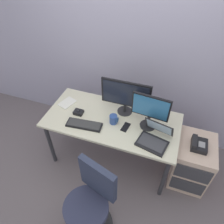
{
  "coord_description": "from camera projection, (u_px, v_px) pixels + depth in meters",
  "views": [
    {
      "loc": [
        0.58,
        -1.66,
        2.54
      ],
      "look_at": [
        0.0,
        0.0,
        0.88
      ],
      "focal_mm": 34.0,
      "sensor_mm": 36.0,
      "label": 1
    }
  ],
  "objects": [
    {
      "name": "cell_phone",
      "position": [
        126.0,
        127.0,
        2.4
      ],
      "size": [
        0.09,
        0.15,
        0.01
      ],
      "primitive_type": "cube",
      "rotation": [
        0.0,
        0.0,
        -0.14
      ],
      "color": "black",
      "rests_on": "desk"
    },
    {
      "name": "back_wall",
      "position": [
        132.0,
        42.0,
        2.56
      ],
      "size": [
        6.0,
        0.1,
        2.8
      ],
      "primitive_type": "cube",
      "color": "#A19CB5",
      "rests_on": "ground"
    },
    {
      "name": "laptop",
      "position": [
        155.0,
        137.0,
        2.23
      ],
      "size": [
        0.37,
        0.37,
        0.22
      ],
      "color": "black",
      "rests_on": "desk"
    },
    {
      "name": "coffee_mug",
      "position": [
        114.0,
        119.0,
        2.42
      ],
      "size": [
        0.1,
        0.09,
        0.11
      ],
      "color": "#2E4C91",
      "rests_on": "desk"
    },
    {
      "name": "office_chair",
      "position": [
        90.0,
        205.0,
        2.09
      ],
      "size": [
        0.52,
        0.54,
        0.94
      ],
      "color": "black",
      "rests_on": "ground"
    },
    {
      "name": "desk_phone",
      "position": [
        199.0,
        145.0,
        2.32
      ],
      "size": [
        0.17,
        0.2,
        0.09
      ],
      "color": "black",
      "rests_on": "file_cabinet"
    },
    {
      "name": "trackball_mouse",
      "position": [
        78.0,
        112.0,
        2.56
      ],
      "size": [
        0.11,
        0.09,
        0.07
      ],
      "color": "black",
      "rests_on": "desk"
    },
    {
      "name": "keyboard",
      "position": [
        84.0,
        125.0,
        2.42
      ],
      "size": [
        0.42,
        0.18,
        0.03
      ],
      "color": "black",
      "rests_on": "desk"
    },
    {
      "name": "monitor_main",
      "position": [
        126.0,
        96.0,
        2.42
      ],
      "size": [
        0.58,
        0.18,
        0.44
      ],
      "color": "#262628",
      "rests_on": "desk"
    },
    {
      "name": "file_cabinet",
      "position": [
        191.0,
        162.0,
        2.58
      ],
      "size": [
        0.42,
        0.53,
        0.65
      ],
      "color": "beige",
      "rests_on": "ground"
    },
    {
      "name": "paper_notepad",
      "position": [
        67.0,
        103.0,
        2.71
      ],
      "size": [
        0.21,
        0.24,
        0.01
      ],
      "primitive_type": "cube",
      "rotation": [
        0.0,
        0.0,
        -0.32
      ],
      "color": "white",
      "rests_on": "desk"
    },
    {
      "name": "desk",
      "position": [
        112.0,
        124.0,
        2.55
      ],
      "size": [
        1.58,
        0.75,
        0.76
      ],
      "color": "beige",
      "rests_on": "ground"
    },
    {
      "name": "monitor_side",
      "position": [
        150.0,
        110.0,
        2.25
      ],
      "size": [
        0.42,
        0.18,
        0.43
      ],
      "color": "#262628",
      "rests_on": "desk"
    },
    {
      "name": "ground_plane",
      "position": [
        112.0,
        157.0,
        3.02
      ],
      "size": [
        8.0,
        8.0,
        0.0
      ],
      "primitive_type": "plane",
      "color": "slate"
    }
  ]
}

